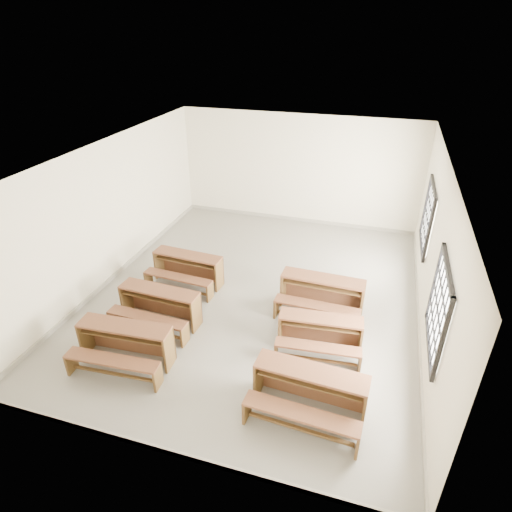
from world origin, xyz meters
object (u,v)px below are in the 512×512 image
(desk_set_2, at_px, (187,267))
(desk_set_5, at_px, (322,292))
(desk_set_3, at_px, (309,389))
(desk_set_4, at_px, (320,331))
(desk_set_1, at_px, (159,304))
(desk_set_0, at_px, (125,342))

(desk_set_2, height_order, desk_set_5, desk_set_5)
(desk_set_2, bearing_deg, desk_set_3, -36.25)
(desk_set_2, relative_size, desk_set_5, 0.96)
(desk_set_2, xyz_separation_m, desk_set_5, (3.16, -0.18, 0.03))
(desk_set_4, bearing_deg, desk_set_5, 92.87)
(desk_set_3, xyz_separation_m, desk_set_5, (-0.25, 2.72, -0.01))
(desk_set_1, distance_m, desk_set_2, 1.52)
(desk_set_3, bearing_deg, desk_set_0, -179.11)
(desk_set_0, distance_m, desk_set_4, 3.54)
(desk_set_0, distance_m, desk_set_5, 4.02)
(desk_set_0, height_order, desk_set_1, desk_set_0)
(desk_set_0, bearing_deg, desk_set_2, 87.69)
(desk_set_1, relative_size, desk_set_5, 0.96)
(desk_set_1, xyz_separation_m, desk_set_2, (-0.08, 1.52, -0.01))
(desk_set_0, relative_size, desk_set_4, 1.08)
(desk_set_0, distance_m, desk_set_3, 3.36)
(desk_set_1, relative_size, desk_set_4, 1.06)
(desk_set_5, bearing_deg, desk_set_4, -80.01)
(desk_set_0, xyz_separation_m, desk_set_3, (3.36, -0.16, 0.02))
(desk_set_1, xyz_separation_m, desk_set_5, (3.08, 1.33, 0.02))
(desk_set_0, height_order, desk_set_5, desk_set_5)
(desk_set_0, xyz_separation_m, desk_set_4, (3.27, 1.34, -0.04))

